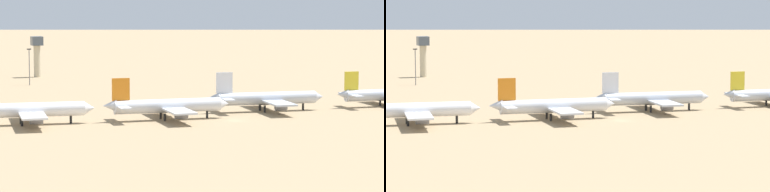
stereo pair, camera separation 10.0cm
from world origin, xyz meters
The scene contains 6 objects.
ground centered at (0.00, 0.00, 0.00)m, with size 4000.00×4000.00×0.00m, color #9E8460.
parked_jet_teal_1 centered at (-64.24, 14.69, 4.63)m, with size 42.78×36.33×14.14m.
parked_jet_orange_2 centered at (-19.89, 9.53, 4.53)m, with size 41.91×35.37×13.84m.
parked_jet_white_3 centered at (19.17, 17.46, 4.51)m, with size 41.69×35.33×13.77m.
control_tower centered at (-23.95, 176.01, 11.63)m, with size 5.20×5.20×19.27m.
light_pole_west centered at (-35.93, 138.24, 9.18)m, with size 1.80×0.50×15.94m.
Camera 2 is at (-127.23, -283.02, 41.84)m, focal length 92.06 mm.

